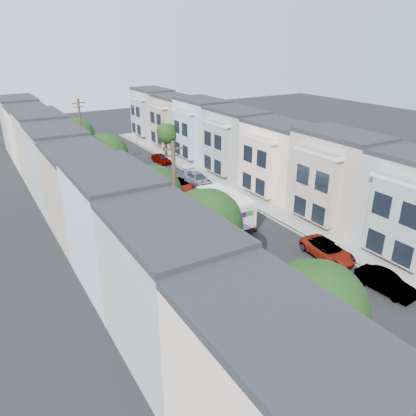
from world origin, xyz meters
TOP-DOWN VIEW (x-y plane):
  - ground at (0.00, 0.00)m, footprint 160.00×160.00m
  - road_slab at (0.00, 15.00)m, footprint 12.00×70.00m
  - curb_left at (-6.05, 15.00)m, footprint 0.30×70.00m
  - curb_right at (6.05, 15.00)m, footprint 0.30×70.00m
  - sidewalk_left at (-7.35, 15.00)m, footprint 2.60×70.00m
  - sidewalk_right at (7.35, 15.00)m, footprint 2.60×70.00m
  - centerline at (0.00, 15.00)m, footprint 0.12×70.00m
  - townhouse_row_left at (-11.15, 15.00)m, footprint 5.00×70.00m
  - townhouse_row_right at (11.15, 15.00)m, footprint 5.00×70.00m
  - tree_a at (-6.30, -12.73)m, footprint 4.70×4.70m
  - tree_b at (-6.30, -2.66)m, footprint 4.70×4.70m
  - tree_c at (-6.30, 6.16)m, footprint 4.70×4.70m
  - tree_d at (-6.30, 18.63)m, footprint 4.70×4.70m
  - tree_e at (-6.30, 31.08)m, footprint 4.70×4.70m
  - tree_far_r at (6.89, 30.96)m, footprint 3.08×3.08m
  - utility_pole_near at (-6.30, 2.00)m, footprint 1.60×0.26m
  - utility_pole_far at (-6.30, 28.00)m, footprint 1.60×0.26m
  - fedex_truck at (1.30, 6.56)m, footprint 2.62×6.81m
  - lead_sedan at (2.00, 17.44)m, footprint 2.19×4.70m
  - parked_left_a at (-4.90, -14.66)m, footprint 2.26×4.89m
  - parked_left_b at (-4.90, -7.50)m, footprint 1.74×4.45m
  - parked_left_c at (-4.90, -0.00)m, footprint 2.87×5.37m
  - parked_left_d at (-4.90, 10.79)m, footprint 2.12×4.95m
  - parked_right_a at (4.90, -8.93)m, footprint 1.84×4.38m
  - parked_right_b at (4.90, -3.39)m, footprint 2.81×5.29m
  - parked_right_c at (4.90, 18.36)m, footprint 2.26×4.71m
  - parked_right_d at (4.90, 29.06)m, footprint 1.98×4.24m

SIDE VIEW (x-z plane):
  - ground at x=0.00m, z-range 0.00..0.00m
  - centerline at x=0.00m, z-range -0.01..0.01m
  - townhouse_row_left at x=-11.15m, z-range -4.25..4.25m
  - townhouse_row_right at x=11.15m, z-range -4.25..4.25m
  - road_slab at x=0.00m, z-range 0.00..0.02m
  - curb_left at x=-6.05m, z-range 0.00..0.15m
  - curb_right at x=6.05m, z-range 0.00..0.15m
  - sidewalk_left at x=-7.35m, z-range 0.00..0.15m
  - sidewalk_right at x=7.35m, z-range 0.00..0.15m
  - lead_sedan at x=2.00m, z-range 0.00..1.30m
  - parked_right_d at x=4.90m, z-range 0.00..1.33m
  - parked_right_c at x=4.90m, z-range 0.00..1.38m
  - parked_right_b at x=4.90m, z-range 0.00..1.42m
  - parked_right_a at x=4.90m, z-range 0.00..1.43m
  - parked_left_c at x=-4.90m, z-range 0.00..1.44m
  - parked_left_b at x=-4.90m, z-range 0.00..1.44m
  - parked_left_d at x=-4.90m, z-range 0.00..1.48m
  - parked_left_a at x=-4.90m, z-range 0.00..1.54m
  - fedex_truck at x=1.30m, z-range 0.19..3.46m
  - tree_far_r at x=6.89m, z-range 1.07..6.37m
  - tree_c at x=-6.30m, z-range 1.25..8.49m
  - tree_e at x=-6.30m, z-range 1.27..8.55m
  - tree_a at x=-6.30m, z-range 1.37..8.87m
  - utility_pole_near at x=-6.30m, z-range 0.15..10.15m
  - utility_pole_far at x=-6.30m, z-range 0.15..10.15m
  - tree_d at x=-6.30m, z-range 1.43..9.02m
  - tree_b at x=-6.30m, z-range 1.58..9.49m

